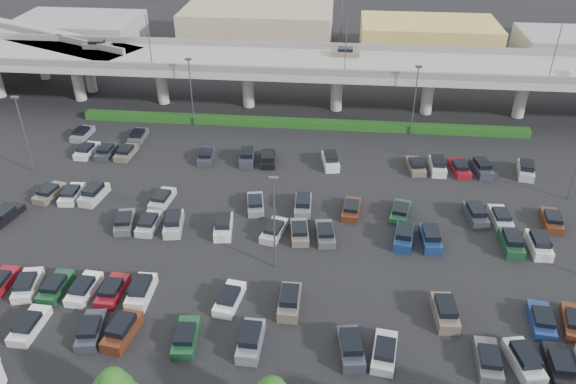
{
  "coord_description": "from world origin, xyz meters",
  "views": [
    {
      "loc": [
        5.6,
        -51.2,
        35.48
      ],
      "look_at": [
        0.21,
        3.03,
        2.0
      ],
      "focal_mm": 35.0,
      "sensor_mm": 36.0,
      "label": 1
    }
  ],
  "objects": [
    {
      "name": "on_ramp",
      "position": [
        -52.1,
        43.05,
        6.86
      ],
      "size": [
        50.93,
        30.13,
        8.8
      ],
      "color": "#9A9A92",
      "rests_on": "ground"
    },
    {
      "name": "parked_cars",
      "position": [
        -1.27,
        -3.61,
        0.62
      ],
      "size": [
        63.14,
        41.6,
        1.67
      ],
      "color": "maroon",
      "rests_on": "ground"
    },
    {
      "name": "light_poles",
      "position": [
        -4.13,
        2.0,
        6.24
      ],
      "size": [
        66.9,
        48.38,
        10.3
      ],
      "color": "#4D4D52",
      "rests_on": "ground"
    },
    {
      "name": "distant_buildings",
      "position": [
        12.38,
        61.81,
        3.74
      ],
      "size": [
        138.0,
        24.0,
        9.0
      ],
      "color": "gray",
      "rests_on": "ground"
    },
    {
      "name": "overpass",
      "position": [
        -0.22,
        32.01,
        6.97
      ],
      "size": [
        150.0,
        13.0,
        15.8
      ],
      "color": "#9A9A92",
      "rests_on": "ground"
    },
    {
      "name": "hedge",
      "position": [
        0.0,
        25.0,
        0.55
      ],
      "size": [
        66.0,
        1.6,
        1.1
      ],
      "primitive_type": "cube",
      "color": "#103710",
      "rests_on": "ground"
    },
    {
      "name": "ground",
      "position": [
        0.0,
        0.0,
        0.0
      ],
      "size": [
        280.0,
        280.0,
        0.0
      ],
      "primitive_type": "plane",
      "color": "black"
    }
  ]
}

